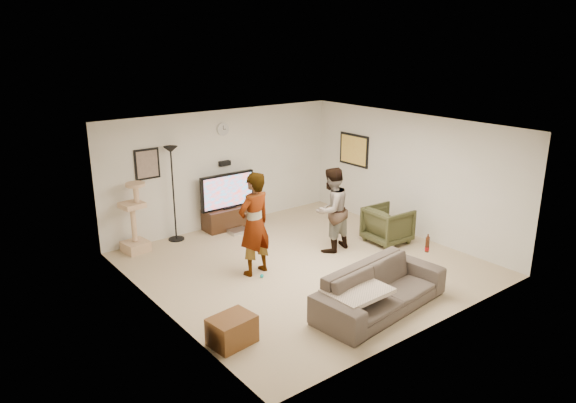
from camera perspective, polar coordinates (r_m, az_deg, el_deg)
floor at (r=9.63m, az=1.81°, el=-6.86°), size 5.50×5.50×0.02m
ceiling at (r=8.90m, az=1.96°, el=8.10°), size 5.50×5.50×0.02m
wall_back at (r=11.37m, az=-6.98°, el=3.53°), size 5.50×0.04×2.50m
wall_front at (r=7.40m, az=15.58°, el=-4.63°), size 5.50×0.04×2.50m
wall_left at (r=7.82m, az=-13.90°, el=-3.29°), size 0.04×5.50×2.50m
wall_right at (r=11.08m, az=12.94°, el=2.86°), size 0.04×5.50×2.50m
wall_clock at (r=11.17m, az=-7.05°, el=7.74°), size 0.26×0.04×0.26m
wall_speaker at (r=11.29m, az=-6.84°, el=4.12°), size 0.25×0.10×0.10m
picture_back at (r=10.53m, az=-14.96°, el=3.92°), size 0.42×0.03×0.52m
picture_right at (r=12.06m, az=7.11°, el=5.54°), size 0.03×0.78×0.62m
tv_stand at (r=11.42m, az=-6.44°, el=-1.73°), size 1.09×0.45×0.45m
console_box at (r=11.16m, az=-5.38°, el=-3.20°), size 0.40×0.30×0.07m
tv at (r=11.24m, az=-6.54°, el=1.16°), size 1.26×0.08×0.75m
tv_screen at (r=11.20m, az=-6.42°, el=1.11°), size 1.16×0.01×0.66m
floor_lamp at (r=10.70m, az=-12.25°, el=0.77°), size 0.32×0.32×1.92m
cat_tree at (r=10.37m, az=-16.37°, el=-1.67°), size 0.49×0.49×1.37m
person_left at (r=8.98m, az=-3.65°, el=-2.44°), size 0.72×0.53×1.81m
person_right at (r=10.01m, az=4.70°, el=-0.90°), size 0.88×0.73×1.63m
sofa at (r=8.13m, az=9.95°, el=-9.27°), size 2.36×1.13×0.66m
throw_blanket at (r=7.76m, az=7.51°, el=-9.55°), size 0.92×0.73×0.06m
beer_bottle at (r=8.69m, az=14.80°, el=-4.51°), size 0.06×0.06×0.25m
armchair at (r=10.69m, az=10.71°, el=-2.50°), size 0.84×0.82×0.73m
side_table at (r=7.29m, az=-6.06°, el=-13.65°), size 0.63×0.51×0.39m
toy_ball at (r=9.13m, az=-2.84°, el=-8.02°), size 0.06×0.06×0.06m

